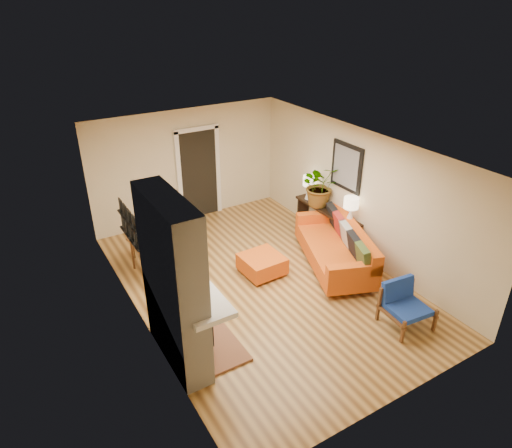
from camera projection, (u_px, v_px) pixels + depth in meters
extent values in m
plane|color=tan|center=(261.00, 283.00, 8.53)|extent=(6.50, 6.50, 0.00)
plane|color=white|center=(262.00, 149.00, 7.34)|extent=(6.50, 6.50, 0.00)
plane|color=beige|center=(187.00, 166.00, 10.41)|extent=(4.50, 0.00, 4.50)
plane|color=beige|center=(404.00, 326.00, 5.46)|extent=(4.50, 0.00, 4.50)
plane|color=beige|center=(136.00, 255.00, 6.91)|extent=(0.00, 6.50, 6.50)
plane|color=beige|center=(359.00, 194.00, 8.96)|extent=(0.00, 6.50, 6.50)
cube|color=black|center=(199.00, 174.00, 10.61)|extent=(0.88, 0.06, 2.10)
cube|color=white|center=(179.00, 178.00, 10.38)|extent=(0.10, 0.08, 2.18)
cube|color=white|center=(218.00, 171.00, 10.83)|extent=(0.10, 0.08, 2.18)
cube|color=white|center=(196.00, 129.00, 10.11)|extent=(1.08, 0.08, 0.10)
cube|color=black|center=(347.00, 167.00, 9.04)|extent=(0.04, 0.85, 0.95)
cube|color=slate|center=(346.00, 167.00, 9.03)|extent=(0.01, 0.70, 0.80)
cube|color=black|center=(130.00, 238.00, 7.14)|extent=(0.06, 0.95, 0.02)
cube|color=black|center=(128.00, 221.00, 7.00)|extent=(0.06, 0.95, 0.02)
cube|color=white|center=(170.00, 249.00, 5.98)|extent=(0.42, 1.50, 1.48)
cube|color=white|center=(178.00, 326.00, 6.58)|extent=(0.42, 1.50, 1.12)
cube|color=white|center=(191.00, 289.00, 6.44)|extent=(0.60, 1.68, 0.08)
cube|color=black|center=(192.00, 327.00, 6.73)|extent=(0.03, 0.72, 0.78)
cube|color=brown|center=(211.00, 342.00, 7.06)|extent=(0.75, 1.30, 0.04)
cube|color=black|center=(199.00, 330.00, 6.83)|extent=(0.30, 0.36, 0.48)
cylinder|color=black|center=(198.00, 307.00, 6.63)|extent=(0.10, 0.10, 0.40)
cube|color=gold|center=(186.00, 251.00, 6.14)|extent=(0.04, 0.95, 0.95)
cube|color=silver|center=(188.00, 251.00, 6.14)|extent=(0.01, 0.82, 0.82)
cylinder|color=silver|center=(330.00, 294.00, 8.11)|extent=(0.06, 0.06, 0.11)
cylinder|color=silver|center=(371.00, 290.00, 8.23)|extent=(0.06, 0.06, 0.11)
cylinder|color=silver|center=(301.00, 239.00, 9.89)|extent=(0.06, 0.06, 0.11)
cylinder|color=silver|center=(335.00, 237.00, 10.01)|extent=(0.06, 0.06, 0.11)
cube|color=orange|center=(334.00, 253.00, 8.96)|extent=(1.75, 2.50, 0.33)
cube|color=orange|center=(354.00, 236.00, 8.85)|extent=(1.04, 2.22, 0.38)
cube|color=orange|center=(354.00, 270.00, 7.91)|extent=(0.99, 0.54, 0.22)
cube|color=orange|center=(319.00, 217.00, 9.75)|extent=(0.99, 0.54, 0.22)
cube|color=#405223|center=(364.00, 257.00, 8.04)|extent=(0.36, 0.49, 0.45)
cube|color=black|center=(355.00, 245.00, 8.42)|extent=(0.36, 0.49, 0.45)
cube|color=#ABABA6|center=(347.00, 234.00, 8.81)|extent=(0.36, 0.49, 0.45)
cube|color=#A1241D|center=(340.00, 225.00, 9.14)|extent=(0.36, 0.49, 0.45)
cube|color=black|center=(333.00, 216.00, 9.53)|extent=(0.36, 0.49, 0.45)
cylinder|color=silver|center=(257.00, 284.00, 8.43)|extent=(0.04, 0.04, 0.06)
cylinder|color=silver|center=(284.00, 274.00, 8.72)|extent=(0.04, 0.04, 0.06)
cylinder|color=silver|center=(241.00, 269.00, 8.88)|extent=(0.04, 0.04, 0.06)
cylinder|color=silver|center=(266.00, 260.00, 9.17)|extent=(0.04, 0.04, 0.06)
cube|color=orange|center=(262.00, 264.00, 8.72)|extent=(0.77, 0.77, 0.32)
cube|color=brown|center=(391.00, 317.00, 7.22)|extent=(0.11, 0.68, 0.05)
cube|color=brown|center=(403.00, 332.00, 7.01)|extent=(0.05, 0.05, 0.40)
cube|color=brown|center=(379.00, 304.00, 7.43)|extent=(0.05, 0.05, 0.63)
cube|color=brown|center=(422.00, 306.00, 7.46)|extent=(0.11, 0.68, 0.05)
cube|color=brown|center=(435.00, 320.00, 7.26)|extent=(0.05, 0.05, 0.40)
cube|color=brown|center=(410.00, 294.00, 7.68)|extent=(0.05, 0.05, 0.63)
cube|color=#1A439E|center=(407.00, 309.00, 7.31)|extent=(0.65, 0.62, 0.09)
cube|color=#1A439E|center=(398.00, 289.00, 7.43)|extent=(0.61, 0.21, 0.37)
cube|color=brown|center=(153.00, 241.00, 8.58)|extent=(0.83, 1.02, 0.04)
cylinder|color=brown|center=(156.00, 270.00, 8.34)|extent=(0.05, 0.05, 0.64)
cylinder|color=brown|center=(178.00, 259.00, 8.66)|extent=(0.05, 0.05, 0.64)
cylinder|color=brown|center=(133.00, 254.00, 8.82)|extent=(0.05, 0.05, 0.64)
cylinder|color=brown|center=(154.00, 245.00, 9.14)|extent=(0.05, 0.05, 0.64)
cube|color=brown|center=(179.00, 262.00, 8.43)|extent=(0.46, 0.46, 0.04)
cube|color=brown|center=(172.00, 248.00, 8.44)|extent=(0.37, 0.13, 0.41)
cylinder|color=brown|center=(178.00, 278.00, 8.33)|extent=(0.03, 0.03, 0.39)
cylinder|color=brown|center=(191.00, 271.00, 8.53)|extent=(0.03, 0.03, 0.39)
cylinder|color=brown|center=(168.00, 271.00, 8.52)|extent=(0.03, 0.03, 0.39)
cylinder|color=brown|center=(181.00, 265.00, 8.72)|extent=(0.03, 0.03, 0.39)
cube|color=brown|center=(143.00, 240.00, 9.15)|extent=(0.46, 0.46, 0.04)
cube|color=brown|center=(147.00, 234.00, 8.93)|extent=(0.37, 0.13, 0.41)
cylinder|color=brown|center=(142.00, 255.00, 9.05)|extent=(0.03, 0.03, 0.39)
cylinder|color=brown|center=(155.00, 249.00, 9.24)|extent=(0.03, 0.03, 0.39)
cylinder|color=brown|center=(134.00, 249.00, 9.24)|extent=(0.03, 0.03, 0.39)
cylinder|color=brown|center=(146.00, 244.00, 9.43)|extent=(0.03, 0.03, 0.39)
cube|color=black|center=(327.00, 211.00, 9.69)|extent=(0.34, 1.85, 0.05)
cube|color=black|center=(353.00, 242.00, 9.20)|extent=(0.30, 0.04, 0.68)
cube|color=black|center=(303.00, 211.00, 10.50)|extent=(0.30, 0.04, 0.68)
cone|color=white|center=(350.00, 216.00, 9.08)|extent=(0.18, 0.18, 0.30)
cylinder|color=white|center=(351.00, 207.00, 9.00)|extent=(0.03, 0.03, 0.06)
cylinder|color=#FFEABF|center=(351.00, 203.00, 8.95)|extent=(0.30, 0.30, 0.22)
cone|color=white|center=(309.00, 192.00, 10.11)|extent=(0.18, 0.18, 0.30)
cylinder|color=white|center=(310.00, 185.00, 10.03)|extent=(0.03, 0.03, 0.06)
cylinder|color=#FFEABF|center=(310.00, 181.00, 9.98)|extent=(0.30, 0.30, 0.22)
imported|color=#1E5919|center=(320.00, 185.00, 9.67)|extent=(1.01, 0.93, 0.93)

